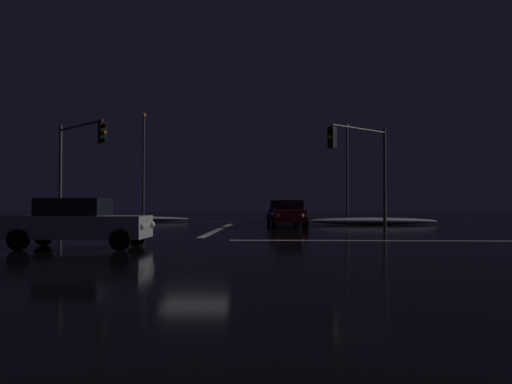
# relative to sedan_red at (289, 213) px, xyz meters

# --- Properties ---
(ground) EXTENTS (120.00, 120.00, 0.10)m
(ground) POSITION_rel_sedan_red_xyz_m (-3.81, -10.91, -0.85)
(ground) COLOR black
(stop_line_north) EXTENTS (0.35, 14.61, 0.01)m
(stop_line_north) POSITION_rel_sedan_red_xyz_m (-3.81, -2.40, -0.80)
(stop_line_north) COLOR white
(stop_line_north) RESTS_ON ground
(centre_line_ns) EXTENTS (22.00, 0.15, 0.01)m
(centre_line_ns) POSITION_rel_sedan_red_xyz_m (-3.81, 9.20, -0.80)
(centre_line_ns) COLOR yellow
(centre_line_ns) RESTS_ON ground
(crosswalk_bar_east) EXTENTS (14.61, 0.40, 0.01)m
(crosswalk_bar_east) POSITION_rel_sedan_red_xyz_m (4.81, -10.91, -0.80)
(crosswalk_bar_east) COLOR white
(crosswalk_bar_east) RESTS_ON ground
(snow_bank_left_curb) EXTENTS (11.57, 1.50, 0.40)m
(snow_bank_left_curb) POSITION_rel_sedan_red_xyz_m (-13.12, 8.88, -0.60)
(snow_bank_left_curb) COLOR white
(snow_bank_left_curb) RESTS_ON ground
(snow_bank_right_curb) EXTENTS (8.34, 1.50, 0.44)m
(snow_bank_right_curb) POSITION_rel_sedan_red_xyz_m (5.51, 4.10, -0.58)
(snow_bank_right_curb) COLOR white
(snow_bank_right_curb) RESTS_ON ground
(sedan_red) EXTENTS (2.02, 4.33, 1.57)m
(sedan_red) POSITION_rel_sedan_red_xyz_m (0.00, 0.00, 0.00)
(sedan_red) COLOR maroon
(sedan_red) RESTS_ON ground
(sedan_blue) EXTENTS (2.02, 4.33, 1.57)m
(sedan_blue) POSITION_rel_sedan_red_xyz_m (-0.38, 5.88, 0.00)
(sedan_blue) COLOR navy
(sedan_blue) RESTS_ON ground
(sedan_black) EXTENTS (2.02, 4.33, 1.57)m
(sedan_black) POSITION_rel_sedan_red_xyz_m (0.07, 11.38, 0.00)
(sedan_black) COLOR black
(sedan_black) RESTS_ON ground
(sedan_silver_crossing) EXTENTS (4.33, 2.02, 1.57)m
(sedan_silver_crossing) POSITION_rel_sedan_red_xyz_m (-6.94, -14.57, 0.00)
(sedan_silver_crossing) COLOR #B7B7BC
(sedan_silver_crossing) RESTS_ON ground
(traffic_signal_ne) EXTENTS (3.45, 3.45, 5.52)m
(traffic_signal_ne) POSITION_rel_sedan_red_xyz_m (3.68, -3.42, 3.04)
(traffic_signal_ne) COLOR #4C4C51
(traffic_signal_ne) RESTS_ON ground
(traffic_signal_nw) EXTENTS (3.85, 3.85, 5.75)m
(traffic_signal_nw) POSITION_rel_sedan_red_xyz_m (-11.14, -3.58, 3.23)
(traffic_signal_nw) COLOR #4C4C51
(traffic_signal_nw) RESTS_ON ground
(streetlamp_right_far) EXTENTS (0.44, 0.44, 8.81)m
(streetlamp_right_far) POSITION_rel_sedan_red_xyz_m (5.81, 19.20, 4.29)
(streetlamp_right_far) COLOR #424247
(streetlamp_right_far) RESTS_ON ground
(streetlamp_left_far) EXTENTS (0.44, 0.44, 9.97)m
(streetlamp_left_far) POSITION_rel_sedan_red_xyz_m (-13.42, 19.20, 4.89)
(streetlamp_left_far) COLOR #424247
(streetlamp_left_far) RESTS_ON ground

